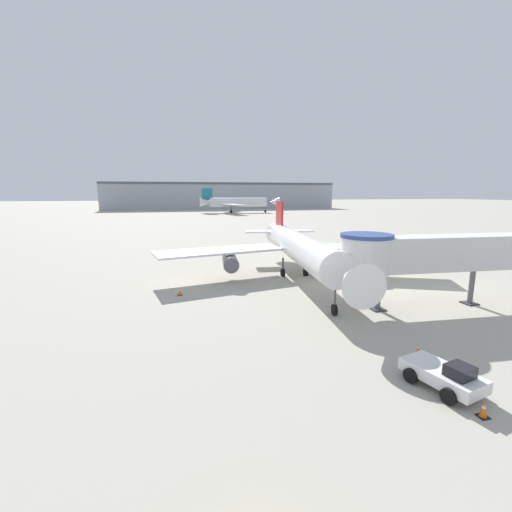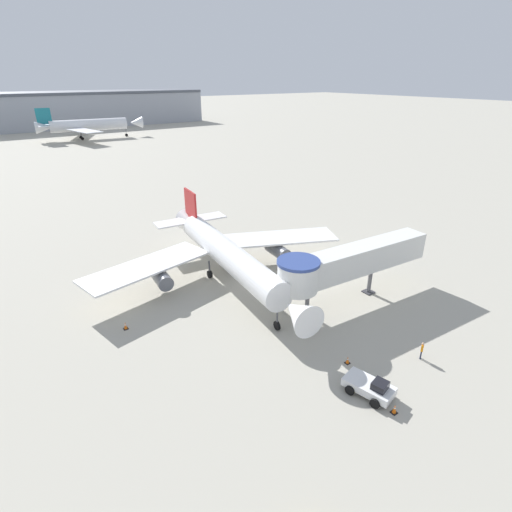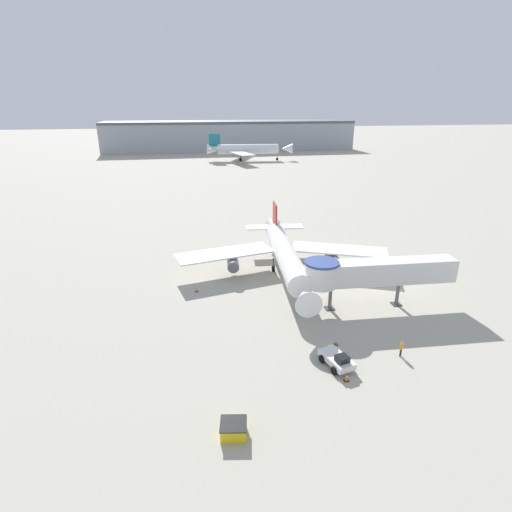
{
  "view_description": "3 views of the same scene",
  "coord_description": "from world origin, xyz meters",
  "px_view_note": "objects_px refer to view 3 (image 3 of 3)",
  "views": [
    {
      "loc": [
        -13.26,
        -32.73,
        9.54
      ],
      "look_at": [
        -4.6,
        2.98,
        2.7
      ],
      "focal_mm": 24.0,
      "sensor_mm": 36.0,
      "label": 1
    },
    {
      "loc": [
        -20.97,
        -33.99,
        22.08
      ],
      "look_at": [
        2.46,
        -0.56,
        3.49
      ],
      "focal_mm": 28.0,
      "sensor_mm": 36.0,
      "label": 2
    },
    {
      "loc": [
        -14.5,
        -49.94,
        23.61
      ],
      "look_at": [
        -4.82,
        -0.99,
        4.57
      ],
      "focal_mm": 28.0,
      "sensor_mm": 36.0,
      "label": 3
    }
  ],
  "objects_px": {
    "background_jet_teal_tail": "(246,149)",
    "service_container_yellow": "(234,429)",
    "traffic_cone_apron_front": "(346,378)",
    "pushback_tug_white": "(337,360)",
    "traffic_cone_port_wing": "(197,289)",
    "jet_bridge": "(369,272)",
    "main_airplane": "(285,253)",
    "ground_crew_marshaller": "(401,348)",
    "traffic_cone_near_nose": "(336,342)"
  },
  "relations": [
    {
      "from": "traffic_cone_port_wing",
      "to": "traffic_cone_near_nose",
      "type": "bearing_deg",
      "value": -48.91
    },
    {
      "from": "pushback_tug_white",
      "to": "ground_crew_marshaller",
      "type": "relative_size",
      "value": 2.47
    },
    {
      "from": "jet_bridge",
      "to": "traffic_cone_near_nose",
      "type": "height_order",
      "value": "jet_bridge"
    },
    {
      "from": "main_airplane",
      "to": "traffic_cone_near_nose",
      "type": "relative_size",
      "value": 47.45
    },
    {
      "from": "service_container_yellow",
      "to": "traffic_cone_apron_front",
      "type": "distance_m",
      "value": 11.78
    },
    {
      "from": "pushback_tug_white",
      "to": "service_container_yellow",
      "type": "height_order",
      "value": "pushback_tug_white"
    },
    {
      "from": "traffic_cone_apron_front",
      "to": "ground_crew_marshaller",
      "type": "bearing_deg",
      "value": 20.48
    },
    {
      "from": "main_airplane",
      "to": "service_container_yellow",
      "type": "bearing_deg",
      "value": -106.27
    },
    {
      "from": "jet_bridge",
      "to": "pushback_tug_white",
      "type": "height_order",
      "value": "jet_bridge"
    },
    {
      "from": "traffic_cone_port_wing",
      "to": "main_airplane",
      "type": "bearing_deg",
      "value": 12.14
    },
    {
      "from": "main_airplane",
      "to": "traffic_cone_apron_front",
      "type": "relative_size",
      "value": 43.41
    },
    {
      "from": "jet_bridge",
      "to": "traffic_cone_port_wing",
      "type": "distance_m",
      "value": 22.46
    },
    {
      "from": "jet_bridge",
      "to": "background_jet_teal_tail",
      "type": "distance_m",
      "value": 138.47
    },
    {
      "from": "traffic_cone_near_nose",
      "to": "ground_crew_marshaller",
      "type": "relative_size",
      "value": 0.41
    },
    {
      "from": "main_airplane",
      "to": "traffic_cone_port_wing",
      "type": "xyz_separation_m",
      "value": [
        -12.88,
        -2.77,
        -3.21
      ]
    },
    {
      "from": "traffic_cone_apron_front",
      "to": "traffic_cone_near_nose",
      "type": "distance_m",
      "value": 5.83
    },
    {
      "from": "traffic_cone_near_nose",
      "to": "background_jet_teal_tail",
      "type": "relative_size",
      "value": 0.02
    },
    {
      "from": "pushback_tug_white",
      "to": "traffic_cone_apron_front",
      "type": "xyz_separation_m",
      "value": [
        0.02,
        -2.27,
        -0.37
      ]
    },
    {
      "from": "pushback_tug_white",
      "to": "background_jet_teal_tail",
      "type": "xyz_separation_m",
      "value": [
        17.06,
        148.91,
        4.3
      ]
    },
    {
      "from": "traffic_cone_port_wing",
      "to": "background_jet_teal_tail",
      "type": "xyz_separation_m",
      "value": [
        29.37,
        129.89,
        4.67
      ]
    },
    {
      "from": "traffic_cone_near_nose",
      "to": "traffic_cone_port_wing",
      "type": "distance_m",
      "value": 20.7
    },
    {
      "from": "main_airplane",
      "to": "jet_bridge",
      "type": "distance_m",
      "value": 13.44
    },
    {
      "from": "pushback_tug_white",
      "to": "traffic_cone_apron_front",
      "type": "relative_size",
      "value": 5.5
    },
    {
      "from": "main_airplane",
      "to": "pushback_tug_white",
      "type": "height_order",
      "value": "main_airplane"
    },
    {
      "from": "jet_bridge",
      "to": "traffic_cone_near_nose",
      "type": "bearing_deg",
      "value": -129.28
    },
    {
      "from": "ground_crew_marshaller",
      "to": "pushback_tug_white",
      "type": "bearing_deg",
      "value": -26.77
    },
    {
      "from": "main_airplane",
      "to": "service_container_yellow",
      "type": "xyz_separation_m",
      "value": [
        -11.54,
        -28.33,
        -3.01
      ]
    },
    {
      "from": "main_airplane",
      "to": "pushback_tug_white",
      "type": "xyz_separation_m",
      "value": [
        -0.57,
        -21.79,
        -2.84
      ]
    },
    {
      "from": "traffic_cone_near_nose",
      "to": "background_jet_teal_tail",
      "type": "height_order",
      "value": "background_jet_teal_tail"
    },
    {
      "from": "main_airplane",
      "to": "traffic_cone_near_nose",
      "type": "distance_m",
      "value": 18.67
    },
    {
      "from": "main_airplane",
      "to": "background_jet_teal_tail",
      "type": "relative_size",
      "value": 0.84
    },
    {
      "from": "pushback_tug_white",
      "to": "ground_crew_marshaller",
      "type": "height_order",
      "value": "ground_crew_marshaller"
    },
    {
      "from": "background_jet_teal_tail",
      "to": "service_container_yellow",
      "type": "bearing_deg",
      "value": 175.66
    },
    {
      "from": "service_container_yellow",
      "to": "traffic_cone_near_nose",
      "type": "distance_m",
      "value": 15.8
    },
    {
      "from": "traffic_cone_near_nose",
      "to": "traffic_cone_apron_front",
      "type": "bearing_deg",
      "value": -102.74
    },
    {
      "from": "pushback_tug_white",
      "to": "traffic_cone_port_wing",
      "type": "relative_size",
      "value": 5.5
    },
    {
      "from": "main_airplane",
      "to": "ground_crew_marshaller",
      "type": "relative_size",
      "value": 19.53
    },
    {
      "from": "main_airplane",
      "to": "traffic_cone_port_wing",
      "type": "relative_size",
      "value": 43.39
    },
    {
      "from": "traffic_cone_near_nose",
      "to": "ground_crew_marshaller",
      "type": "bearing_deg",
      "value": -29.42
    },
    {
      "from": "traffic_cone_apron_front",
      "to": "traffic_cone_near_nose",
      "type": "xyz_separation_m",
      "value": [
        1.29,
        5.69,
        -0.03
      ]
    },
    {
      "from": "main_airplane",
      "to": "traffic_cone_port_wing",
      "type": "distance_m",
      "value": 13.56
    },
    {
      "from": "ground_crew_marshaller",
      "to": "background_jet_teal_tail",
      "type": "xyz_separation_m",
      "value": [
        10.2,
        148.62,
        4.08
      ]
    },
    {
      "from": "jet_bridge",
      "to": "traffic_cone_port_wing",
      "type": "height_order",
      "value": "jet_bridge"
    },
    {
      "from": "main_airplane",
      "to": "background_jet_teal_tail",
      "type": "distance_m",
      "value": 128.19
    },
    {
      "from": "jet_bridge",
      "to": "service_container_yellow",
      "type": "relative_size",
      "value": 8.02
    },
    {
      "from": "ground_crew_marshaller",
      "to": "background_jet_teal_tail",
      "type": "height_order",
      "value": "background_jet_teal_tail"
    },
    {
      "from": "pushback_tug_white",
      "to": "service_container_yellow",
      "type": "relative_size",
      "value": 1.73
    },
    {
      "from": "jet_bridge",
      "to": "pushback_tug_white",
      "type": "relative_size",
      "value": 4.65
    },
    {
      "from": "traffic_cone_port_wing",
      "to": "background_jet_teal_tail",
      "type": "distance_m",
      "value": 133.25
    },
    {
      "from": "main_airplane",
      "to": "background_jet_teal_tail",
      "type": "height_order",
      "value": "background_jet_teal_tail"
    }
  ]
}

